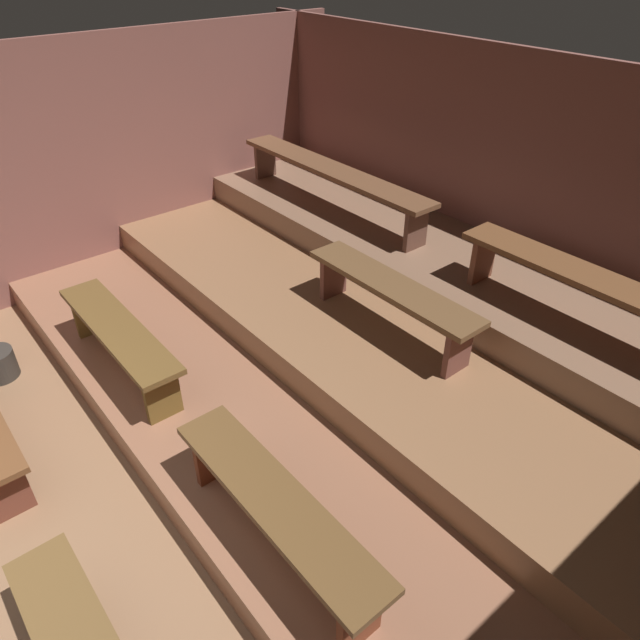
% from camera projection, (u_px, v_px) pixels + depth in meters
% --- Properties ---
extents(ground, '(6.94, 5.72, 0.08)m').
position_uv_depth(ground, '(294.00, 418.00, 4.60)').
color(ground, '#92694A').
extents(wall_back, '(6.94, 0.06, 2.41)m').
position_uv_depth(wall_back, '(510.00, 193.00, 5.20)').
color(wall_back, brown).
rests_on(wall_back, ground).
extents(wall_left, '(0.06, 5.72, 2.41)m').
position_uv_depth(wall_left, '(106.00, 163.00, 5.87)').
color(wall_left, '#895148').
rests_on(wall_left, ground).
extents(platform_lower, '(6.14, 3.68, 0.26)m').
position_uv_depth(platform_lower, '(352.00, 370.00, 4.83)').
color(platform_lower, '#956247').
rests_on(platform_lower, ground).
extents(platform_middle, '(6.14, 2.48, 0.26)m').
position_uv_depth(platform_middle, '(405.00, 318.00, 5.00)').
color(platform_middle, '#916544').
rests_on(platform_middle, platform_lower).
extents(platform_upper, '(6.14, 1.27, 0.26)m').
position_uv_depth(platform_upper, '(454.00, 271.00, 5.17)').
color(platform_upper, '#86614A').
rests_on(platform_upper, platform_middle).
extents(bench_lower_left, '(1.59, 0.32, 0.43)m').
position_uv_depth(bench_lower_left, '(119.00, 335.00, 4.43)').
color(bench_lower_left, brown).
rests_on(bench_lower_left, platform_lower).
extents(bench_lower_right, '(1.59, 0.32, 0.43)m').
position_uv_depth(bench_lower_right, '(276.00, 508.00, 3.12)').
color(bench_lower_right, brown).
rests_on(bench_lower_right, platform_lower).
extents(bench_middle_center, '(1.60, 0.32, 0.43)m').
position_uv_depth(bench_middle_center, '(391.00, 293.00, 4.45)').
color(bench_middle_center, brown).
rests_on(bench_middle_center, platform_middle).
extents(bench_upper_left, '(2.57, 0.32, 0.43)m').
position_uv_depth(bench_upper_left, '(331.00, 174.00, 5.79)').
color(bench_upper_left, brown).
rests_on(bench_upper_left, platform_upper).
extents(bench_upper_right, '(2.57, 0.32, 0.43)m').
position_uv_depth(bench_upper_right, '(630.00, 301.00, 3.83)').
color(bench_upper_right, brown).
rests_on(bench_upper_right, platform_upper).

